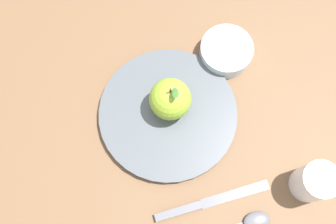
{
  "coord_description": "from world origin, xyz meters",
  "views": [
    {
      "loc": [
        0.08,
        -0.16,
        0.74
      ],
      "look_at": [
        -0.05,
        0.02,
        0.02
      ],
      "focal_mm": 42.16,
      "sensor_mm": 36.0,
      "label": 1
    }
  ],
  "objects_px": {
    "cup": "(315,182)",
    "knife": "(202,204)",
    "side_bowl": "(226,51)",
    "spoon": "(246,224)",
    "apple": "(170,99)",
    "dinner_plate": "(168,114)"
  },
  "relations": [
    {
      "from": "cup",
      "to": "spoon",
      "type": "relative_size",
      "value": 0.56
    },
    {
      "from": "apple",
      "to": "knife",
      "type": "distance_m",
      "value": 0.2
    },
    {
      "from": "side_bowl",
      "to": "spoon",
      "type": "bearing_deg",
      "value": -50.57
    },
    {
      "from": "side_bowl",
      "to": "cup",
      "type": "xyz_separation_m",
      "value": [
        0.27,
        -0.13,
        0.02
      ]
    },
    {
      "from": "knife",
      "to": "spoon",
      "type": "height_order",
      "value": "spoon"
    },
    {
      "from": "cup",
      "to": "knife",
      "type": "distance_m",
      "value": 0.2
    },
    {
      "from": "cup",
      "to": "spoon",
      "type": "height_order",
      "value": "cup"
    },
    {
      "from": "apple",
      "to": "side_bowl",
      "type": "distance_m",
      "value": 0.16
    },
    {
      "from": "dinner_plate",
      "to": "apple",
      "type": "bearing_deg",
      "value": 108.44
    },
    {
      "from": "side_bowl",
      "to": "knife",
      "type": "xyz_separation_m",
      "value": [
        0.13,
        -0.28,
        -0.02
      ]
    },
    {
      "from": "cup",
      "to": "side_bowl",
      "type": "bearing_deg",
      "value": 153.52
    },
    {
      "from": "apple",
      "to": "cup",
      "type": "bearing_deg",
      "value": 4.92
    },
    {
      "from": "apple",
      "to": "spoon",
      "type": "height_order",
      "value": "apple"
    },
    {
      "from": "knife",
      "to": "apple",
      "type": "bearing_deg",
      "value": 142.66
    },
    {
      "from": "apple",
      "to": "side_bowl",
      "type": "bearing_deg",
      "value": 80.78
    },
    {
      "from": "dinner_plate",
      "to": "side_bowl",
      "type": "distance_m",
      "value": 0.17
    },
    {
      "from": "knife",
      "to": "spoon",
      "type": "bearing_deg",
      "value": 11.7
    },
    {
      "from": "cup",
      "to": "knife",
      "type": "xyz_separation_m",
      "value": [
        -0.14,
        -0.14,
        -0.04
      ]
    },
    {
      "from": "knife",
      "to": "spoon",
      "type": "relative_size",
      "value": 1.22
    },
    {
      "from": "dinner_plate",
      "to": "cup",
      "type": "relative_size",
      "value": 3.23
    },
    {
      "from": "spoon",
      "to": "apple",
      "type": "bearing_deg",
      "value": 157.19
    },
    {
      "from": "cup",
      "to": "apple",
      "type": "bearing_deg",
      "value": -175.08
    }
  ]
}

